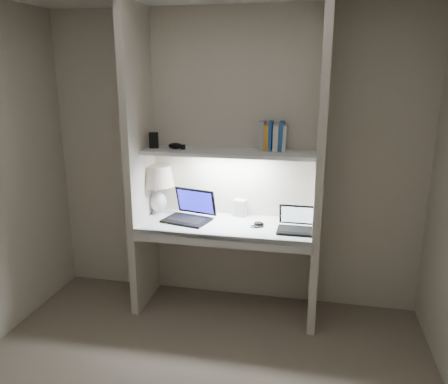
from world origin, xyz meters
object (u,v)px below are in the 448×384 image
(laptop_netbook, at_px, (297,225))
(laptop_main, at_px, (190,213))
(table_lamp, at_px, (157,181))
(speaker, at_px, (240,208))
(book_row, at_px, (273,137))

(laptop_netbook, bearing_deg, laptop_main, 175.63)
(table_lamp, height_order, speaker, table_lamp)
(table_lamp, distance_m, book_row, 1.07)
(speaker, height_order, book_row, book_row)
(table_lamp, distance_m, speaker, 0.75)
(speaker, bearing_deg, laptop_netbook, -8.18)
(laptop_main, height_order, speaker, laptop_main)
(table_lamp, bearing_deg, laptop_main, -16.22)
(table_lamp, bearing_deg, speaker, 6.27)
(table_lamp, relative_size, laptop_main, 0.99)
(laptop_main, relative_size, book_row, 1.86)
(table_lamp, xyz_separation_m, book_row, (0.99, 0.04, 0.41))
(speaker, relative_size, book_row, 0.63)
(speaker, bearing_deg, book_row, 10.50)
(book_row, bearing_deg, table_lamp, -177.73)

